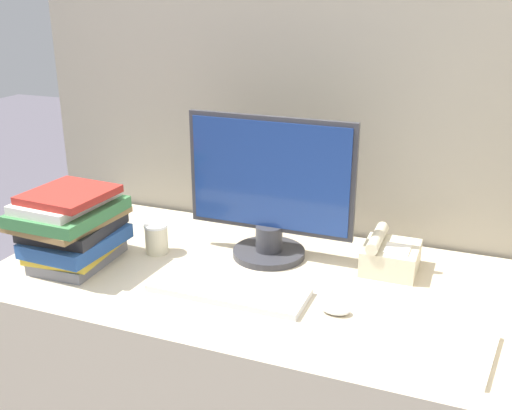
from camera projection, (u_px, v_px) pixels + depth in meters
The scene contains 9 objects.
cubicle_panel_rear at pixel (297, 197), 2.06m from camera, with size 1.89×0.04×1.71m.
desk at pixel (252, 384), 1.86m from camera, with size 1.49×0.77×0.75m.
monitor at pixel (268, 195), 1.78m from camera, with size 0.51×0.22×0.44m.
keyboard at pixel (229, 290), 1.62m from camera, with size 0.43×0.16×0.02m.
mouse at pixel (336, 309), 1.52m from camera, with size 0.08×0.05×0.02m.
coffee_cup at pixel (157, 238), 1.86m from camera, with size 0.07×0.07×0.09m.
book_stack at pixel (72, 226), 1.76m from camera, with size 0.26×0.31×0.23m.
desk_telephone at pixel (389, 256), 1.74m from camera, with size 0.16×0.18×0.11m.
paper_pile at pixel (443, 347), 1.37m from camera, with size 0.24×0.25×0.02m.
Camera 1 is at (0.57, -1.05, 1.54)m, focal length 42.00 mm.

